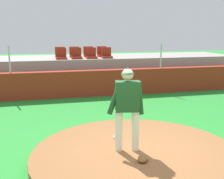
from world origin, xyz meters
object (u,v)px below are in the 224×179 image
stadium_chair_6 (89,54)px  pitcher (127,103)px  stadium_chair_2 (91,55)px  stadium_chair_3 (107,55)px  baseball (115,137)px  stadium_chair_7 (102,53)px  fielding_glove (143,159)px  stadium_chair_1 (76,55)px  stadium_chair_4 (60,54)px  stadium_chair_5 (75,54)px  stadium_chair_0 (61,56)px

stadium_chair_6 → pitcher: bearing=86.4°
pitcher → stadium_chair_6: size_ratio=3.60×
stadium_chair_2 → stadium_chair_3: bearing=179.7°
stadium_chair_6 → baseball: bearing=85.4°
stadium_chair_6 → stadium_chair_7: (0.69, -0.00, 0.00)m
fielding_glove → stadium_chair_7: (1.06, 9.04, 1.36)m
stadium_chair_3 → stadium_chair_7: 0.88m
stadium_chair_1 → stadium_chair_4: bearing=-51.3°
stadium_chair_2 → stadium_chair_3: same height
stadium_chair_4 → stadium_chair_5: 0.69m
pitcher → baseball: pitcher is taller
stadium_chair_2 → stadium_chair_7: same height
pitcher → stadium_chair_1: (-0.17, 7.57, 0.37)m
fielding_glove → stadium_chair_2: (0.36, 8.16, 1.36)m
fielding_glove → pitcher: bearing=-139.8°
fielding_glove → stadium_chair_3: 8.34m
stadium_chair_2 → stadium_chair_3: size_ratio=1.00×
pitcher → stadium_chair_5: size_ratio=3.60×
pitcher → stadium_chair_7: size_ratio=3.60×
baseball → stadium_chair_3: size_ratio=0.15×
stadium_chair_3 → stadium_chair_7: (-0.03, 0.88, 0.00)m
pitcher → stadium_chair_2: (0.52, 7.56, 0.37)m
fielding_glove → stadium_chair_6: stadium_chair_6 is taller
stadium_chair_4 → stadium_chair_6: bearing=-179.1°
stadium_chair_2 → stadium_chair_0: bearing=-0.3°
stadium_chair_5 → stadium_chair_0: bearing=51.4°
baseball → stadium_chair_4: size_ratio=0.15×
stadium_chair_1 → stadium_chair_4: size_ratio=1.00×
pitcher → fielding_glove: bearing=-65.0°
stadium_chair_0 → stadium_chair_6: size_ratio=1.00×
pitcher → stadium_chair_4: bearing=106.4°
baseball → stadium_chair_7: bearing=80.4°
stadium_chair_0 → stadium_chair_2: 1.38m
pitcher → stadium_chair_0: (-0.87, 7.57, 0.37)m
stadium_chair_3 → baseball: bearing=79.0°
stadium_chair_3 → stadium_chair_0: bearing=-0.3°
stadium_chair_0 → stadium_chair_3: same height
stadium_chair_3 → stadium_chair_4: (-2.10, 0.86, 0.00)m
stadium_chair_1 → stadium_chair_3: bearing=179.5°
stadium_chair_4 → stadium_chair_5: (0.69, 0.03, 0.00)m
stadium_chair_0 → stadium_chair_7: 2.25m
stadium_chair_2 → stadium_chair_4: size_ratio=1.00×
baseball → stadium_chair_2: (0.61, 6.87, 1.38)m
stadium_chair_3 → stadium_chair_5: (-1.40, 0.89, 0.00)m
pitcher → stadium_chair_2: pitcher is taller
stadium_chair_7 → stadium_chair_3: bearing=91.7°
stadium_chair_5 → stadium_chair_4: bearing=2.4°
baseball → stadium_chair_6: (0.62, 7.75, 1.38)m
pitcher → stadium_chair_1: size_ratio=3.60×
stadium_chair_3 → stadium_chair_5: same height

